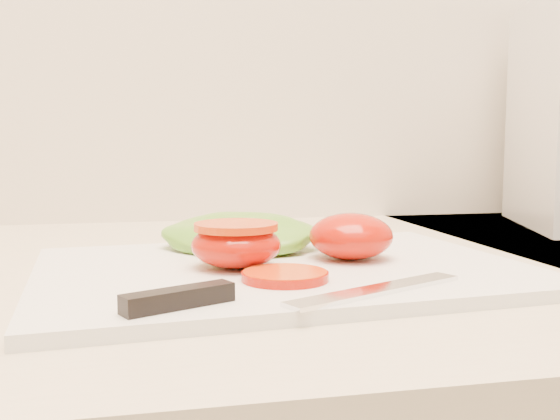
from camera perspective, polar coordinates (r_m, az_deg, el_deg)
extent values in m
cube|color=beige|center=(0.62, 5.91, -5.65)|extent=(3.92, 0.65, 0.03)
cube|color=silver|center=(0.53, 0.23, -5.53)|extent=(0.42, 0.32, 0.01)
ellipsoid|color=#B90C00|center=(0.55, 6.50, -2.38)|extent=(0.07, 0.07, 0.04)
ellipsoid|color=#B90C00|center=(0.51, -4.03, -3.23)|extent=(0.07, 0.07, 0.04)
cylinder|color=red|center=(0.51, -4.04, -1.51)|extent=(0.07, 0.07, 0.01)
cylinder|color=#CE4E09|center=(0.47, 0.46, -6.02)|extent=(0.06, 0.06, 0.01)
ellipsoid|color=#61AC2D|center=(0.60, -3.67, -2.26)|extent=(0.18, 0.16, 0.03)
cube|color=silver|center=(0.43, 8.86, -7.24)|extent=(0.15, 0.08, 0.00)
cube|color=black|center=(0.39, -9.25, -7.94)|extent=(0.07, 0.05, 0.01)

